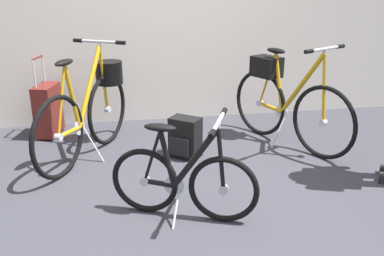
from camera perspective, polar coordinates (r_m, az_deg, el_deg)
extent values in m
plane|color=#38383F|center=(2.99, 2.47, -11.91)|extent=(6.86, 6.86, 0.00)
torus|color=black|center=(2.83, 4.29, -8.33)|extent=(0.46, 0.23, 0.48)
cylinder|color=#B7B7BC|center=(2.83, 4.29, -8.33)|extent=(0.07, 0.07, 0.06)
torus|color=black|center=(2.95, -6.42, -7.14)|extent=(0.46, 0.23, 0.48)
cylinder|color=#B7B7BC|center=(2.95, -6.42, -7.14)|extent=(0.07, 0.07, 0.06)
cylinder|color=black|center=(2.93, -4.47, -7.48)|extent=(0.21, 0.12, 0.05)
cylinder|color=black|center=(2.77, 0.44, -4.09)|extent=(0.32, 0.17, 0.47)
cylinder|color=black|center=(2.83, -3.39, -4.16)|extent=(0.13, 0.08, 0.40)
cylinder|color=black|center=(2.93, -4.47, -7.48)|extent=(0.20, 0.11, 0.04)
cylinder|color=black|center=(2.74, 3.95, -4.29)|extent=(0.08, 0.06, 0.44)
cylinder|color=black|center=(2.85, -5.42, -3.84)|extent=(0.14, 0.08, 0.39)
ellipsoid|color=black|center=(2.76, -4.36, 0.08)|extent=(0.24, 0.17, 0.05)
cylinder|color=#B7B7BC|center=(2.65, 3.60, 0.40)|extent=(0.03, 0.03, 0.04)
cylinder|color=#B7B7BC|center=(2.65, 3.61, 0.81)|extent=(0.20, 0.41, 0.03)
cylinder|color=black|center=(2.44, 2.72, -0.83)|extent=(0.07, 0.10, 0.04)
cylinder|color=black|center=(2.85, 4.36, 2.21)|extent=(0.07, 0.10, 0.04)
cylinder|color=#B7B7BC|center=(2.90, -2.47, -7.82)|extent=(0.13, 0.07, 0.14)
cylinder|color=#B7B7BC|center=(2.87, -2.17, -10.83)|extent=(0.09, 0.18, 0.23)
torus|color=black|center=(3.95, 17.38, 0.70)|extent=(0.35, 0.62, 0.68)
cylinder|color=#B7B7BC|center=(3.95, 17.38, 0.70)|extent=(0.07, 0.08, 0.06)
torus|color=black|center=(4.42, 9.19, 3.37)|extent=(0.35, 0.62, 0.68)
cylinder|color=#B7B7BC|center=(4.42, 9.19, 3.37)|extent=(0.07, 0.08, 0.06)
cylinder|color=#BF8C14|center=(4.32, 10.60, 2.80)|extent=(0.17, 0.28, 0.05)
cylinder|color=#BF8C14|center=(4.02, 14.67, 5.74)|extent=(0.25, 0.43, 0.65)
cylinder|color=#BF8C14|center=(4.20, 11.70, 6.07)|extent=(0.11, 0.16, 0.57)
cylinder|color=#BF8C14|center=(4.32, 10.60, 2.80)|extent=(0.16, 0.28, 0.04)
cylinder|color=#BF8C14|center=(3.88, 17.47, 5.10)|extent=(0.07, 0.09, 0.62)
cylinder|color=#BF8C14|center=(4.29, 10.22, 6.59)|extent=(0.11, 0.18, 0.55)
ellipsoid|color=black|center=(4.18, 11.34, 10.25)|extent=(0.18, 0.24, 0.05)
cylinder|color=#B7B7BC|center=(3.83, 17.60, 9.91)|extent=(0.03, 0.03, 0.04)
cylinder|color=#B7B7BC|center=(3.83, 17.63, 10.21)|extent=(0.40, 0.22, 0.03)
cylinder|color=black|center=(3.65, 15.58, 9.98)|extent=(0.10, 0.07, 0.04)
cylinder|color=black|center=(4.01, 19.49, 10.40)|extent=(0.10, 0.07, 0.04)
cylinder|color=#B7B7BC|center=(4.23, 12.07, 2.21)|extent=(0.08, 0.13, 0.14)
cylinder|color=#B7B7BC|center=(4.19, 11.66, -0.41)|extent=(0.18, 0.10, 0.31)
cube|color=black|center=(4.28, 10.08, 8.20)|extent=(0.31, 0.34, 0.20)
torus|color=black|center=(4.20, -11.41, 2.50)|extent=(0.37, 0.63, 0.70)
cylinder|color=#B7B7BC|center=(4.20, -11.41, 2.50)|extent=(0.07, 0.08, 0.06)
torus|color=black|center=(3.57, -17.65, -1.21)|extent=(0.37, 0.63, 0.70)
cylinder|color=#B7B7BC|center=(3.57, -17.65, -1.21)|extent=(0.07, 0.08, 0.06)
cylinder|color=#BF8C14|center=(3.69, -16.29, -0.53)|extent=(0.18, 0.29, 0.05)
cylinder|color=#BF8C14|center=(3.89, -13.72, 5.60)|extent=(0.26, 0.43, 0.67)
cylinder|color=#BF8C14|center=(3.67, -15.95, 4.00)|extent=(0.11, 0.16, 0.58)
cylinder|color=#BF8C14|center=(3.69, -16.29, -0.53)|extent=(0.17, 0.28, 0.04)
cylinder|color=#BF8C14|center=(4.10, -11.92, 6.56)|extent=(0.07, 0.10, 0.63)
cylinder|color=#BF8C14|center=(3.55, -17.31, 3.48)|extent=(0.11, 0.18, 0.56)
ellipsoid|color=black|center=(3.55, -16.98, 8.49)|extent=(0.18, 0.24, 0.05)
cylinder|color=#B7B7BC|center=(4.01, -12.49, 11.10)|extent=(0.03, 0.03, 0.04)
cylinder|color=#B7B7BC|center=(4.00, -12.51, 11.38)|extent=(0.40, 0.23, 0.03)
cylinder|color=black|center=(3.90, -9.67, 11.35)|extent=(0.10, 0.07, 0.04)
cylinder|color=black|center=(4.12, -15.21, 11.39)|extent=(0.10, 0.07, 0.04)
cylinder|color=#B7B7BC|center=(3.81, -15.01, 0.10)|extent=(0.08, 0.13, 0.14)
cylinder|color=#B7B7BC|center=(3.87, -13.22, -2.20)|extent=(0.18, 0.11, 0.32)
cylinder|color=black|center=(4.18, -11.19, 7.38)|extent=(0.35, 0.35, 0.22)
cube|color=maroon|center=(4.59, -18.95, 2.36)|extent=(0.26, 0.39, 0.52)
cylinder|color=#B7B7BC|center=(4.40, -20.62, 6.87)|extent=(0.02, 0.02, 0.28)
cylinder|color=#B7B7BC|center=(4.61, -19.50, 7.54)|extent=(0.02, 0.02, 0.28)
cylinder|color=maroon|center=(4.48, -20.26, 8.95)|extent=(0.07, 0.23, 0.02)
cylinder|color=black|center=(4.54, -18.54, -1.26)|extent=(0.04, 0.03, 0.04)
cylinder|color=black|center=(4.76, -17.45, -0.17)|extent=(0.04, 0.03, 0.04)
cube|color=black|center=(3.85, -0.98, -1.27)|extent=(0.32, 0.30, 0.38)
cube|color=black|center=(3.78, -1.72, -2.57)|extent=(0.17, 0.14, 0.17)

